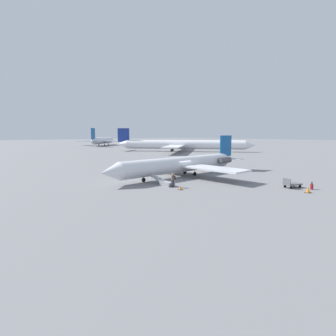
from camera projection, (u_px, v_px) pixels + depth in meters
ground_plane at (180, 176)px, 40.70m from camera, size 600.00×600.00×0.00m
airplane_main at (184, 164)px, 41.05m from camera, size 27.75×20.89×6.27m
airplane_far_center at (103, 140)px, 150.70m from camera, size 31.13×29.68×9.61m
airplane_taxiing_distant at (182, 145)px, 98.83m from camera, size 36.48×44.46×8.79m
boarding_stairs at (165, 183)px, 33.48m from camera, size 1.11×4.02×1.60m
passenger at (173, 179)px, 32.19m from camera, size 0.36×0.54×1.74m
luggage_cart at (292, 184)px, 31.95m from camera, size 2.43×1.70×1.22m
suitcase at (312, 187)px, 31.04m from camera, size 0.42×0.40×0.88m
traffic_cone_near_stairs at (181, 188)px, 30.84m from camera, size 0.45×0.45×0.50m
traffic_cone_near_cart at (308, 190)px, 29.27m from camera, size 0.58×0.58×0.63m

